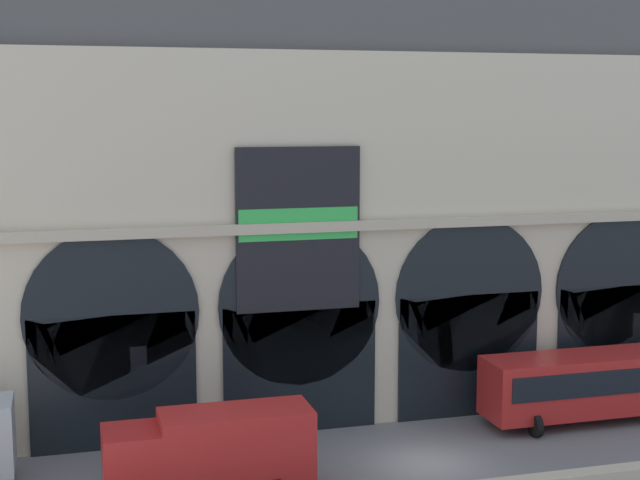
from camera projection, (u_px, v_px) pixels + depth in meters
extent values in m
plane|color=slate|center=(428.00, 463.00, 37.10)|extent=(200.00, 200.00, 0.00)
cube|color=beige|center=(366.00, 233.00, 43.55)|extent=(40.95, 5.94, 16.32)
cube|color=#4C4C4C|center=(365.00, 4.00, 42.38)|extent=(40.95, 5.34, 4.51)
cube|color=black|center=(114.00, 382.00, 38.29)|extent=(6.73, 0.20, 5.63)
cylinder|color=black|center=(112.00, 315.00, 37.89)|extent=(7.09, 0.20, 7.09)
cube|color=black|center=(300.00, 368.00, 40.38)|extent=(6.73, 0.20, 5.63)
cylinder|color=black|center=(300.00, 304.00, 39.98)|extent=(7.09, 0.20, 7.09)
cube|color=black|center=(468.00, 355.00, 42.47)|extent=(6.73, 0.20, 5.63)
cylinder|color=black|center=(470.00, 294.00, 42.07)|extent=(7.09, 0.20, 7.09)
cube|color=black|center=(621.00, 344.00, 44.56)|extent=(6.73, 0.20, 5.63)
cylinder|color=black|center=(623.00, 286.00, 44.17)|extent=(7.09, 0.20, 7.09)
cube|color=black|center=(298.00, 229.00, 39.39)|extent=(5.36, 0.12, 6.95)
cube|color=green|center=(299.00, 224.00, 39.28)|extent=(5.15, 0.04, 1.35)
cube|color=#C0B49A|center=(389.00, 224.00, 40.47)|extent=(40.95, 0.50, 0.44)
cube|color=red|center=(131.00, 461.00, 33.05)|extent=(2.00, 2.30, 2.30)
cube|color=red|center=(236.00, 446.00, 34.02)|extent=(5.50, 2.30, 2.70)
cylinder|color=black|center=(264.00, 467.00, 35.53)|extent=(0.28, 0.84, 0.84)
cube|color=red|center=(602.00, 382.00, 41.88)|extent=(11.00, 2.50, 2.60)
cube|color=black|center=(618.00, 382.00, 40.62)|extent=(10.12, 0.04, 1.10)
cylinder|color=black|center=(535.00, 426.00, 39.96)|extent=(0.28, 1.00, 1.00)
cylinder|color=black|center=(511.00, 409.00, 42.11)|extent=(0.28, 1.00, 1.00)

